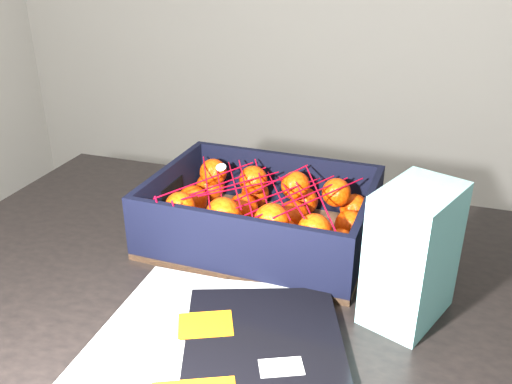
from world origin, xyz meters
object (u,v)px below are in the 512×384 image
(table, at_px, (255,330))
(produce_crate, at_px, (262,222))
(retail_carton, at_px, (413,254))
(magazine_stack, at_px, (220,342))

(table, bearing_deg, produce_crate, 104.80)
(produce_crate, bearing_deg, retail_carton, -25.29)
(magazine_stack, bearing_deg, retail_carton, 36.03)
(table, xyz_separation_m, produce_crate, (-0.03, 0.13, 0.14))
(table, relative_size, magazine_stack, 3.12)
(table, relative_size, retail_carton, 6.07)
(magazine_stack, bearing_deg, produce_crate, 98.77)
(produce_crate, bearing_deg, magazine_stack, -81.23)
(table, bearing_deg, magazine_stack, -86.24)
(magazine_stack, relative_size, retail_carton, 1.95)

